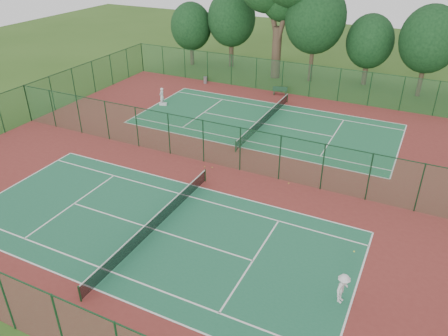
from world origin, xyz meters
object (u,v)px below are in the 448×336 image
Objects in this scene: player_far at (162,96)px; bench at (280,90)px; player_near at (343,289)px; kit_bag at (163,104)px; trash_bin at (205,80)px.

player_far reaches higher than bench.
bench is (-12.84, 27.00, -0.34)m from player_near.
player_far is 2.38× the size of kit_bag.
player_near is 2.12× the size of trash_bin.
kit_bag is at bearing 53.27° from player_far.
trash_bin is (0.69, 8.07, -0.51)m from player_far.
bench is 2.21× the size of kit_bag.
player_near is 29.27m from kit_bag.
player_far is at bearing 126.46° from kit_bag.
bench reaches higher than kit_bag.
player_near reaches higher than kit_bag.
bench is at bearing 0.24° from trash_bin.
player_far is at bearing 62.08° from player_near.
trash_bin is 1.05× the size of kit_bag.
kit_bag is at bearing -156.28° from bench.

